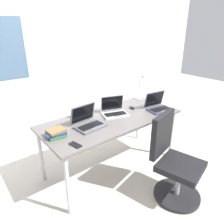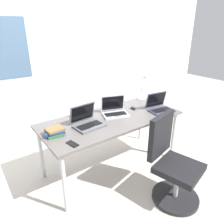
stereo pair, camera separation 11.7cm
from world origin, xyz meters
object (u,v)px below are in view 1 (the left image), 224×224
(laptop_far_corner, at_px, (114,111))
(laptop_front_right, at_px, (88,122))
(book_stack, at_px, (56,133))
(office_chair, at_px, (173,165))
(coffee_mug, at_px, (74,114))
(laptop_mid_desk, at_px, (158,106))
(computer_mouse, at_px, (132,108))
(desk_lamp, at_px, (141,87))
(cell_phone, at_px, (75,145))

(laptop_far_corner, height_order, laptop_front_right, laptop_front_right)
(laptop_front_right, distance_m, book_stack, 0.40)
(book_stack, height_order, office_chair, office_chair)
(book_stack, bearing_deg, coffee_mug, 39.72)
(laptop_far_corner, bearing_deg, coffee_mug, 151.58)
(laptop_mid_desk, relative_size, computer_mouse, 3.73)
(office_chair, bearing_deg, laptop_far_corner, 97.20)
(laptop_mid_desk, height_order, coffee_mug, laptop_mid_desk)
(computer_mouse, bearing_deg, office_chair, -108.29)
(laptop_front_right, xyz_separation_m, book_stack, (-0.40, 0.00, -0.01))
(laptop_mid_desk, bearing_deg, book_stack, 172.87)
(desk_lamp, relative_size, cell_phone, 2.94)
(laptop_mid_desk, relative_size, coffee_mug, 3.17)
(desk_lamp, distance_m, coffee_mug, 1.18)
(laptop_mid_desk, bearing_deg, cell_phone, -175.82)
(laptop_mid_desk, relative_size, cell_phone, 2.63)
(laptop_far_corner, relative_size, coffee_mug, 3.44)
(laptop_front_right, height_order, cell_phone, laptop_front_right)
(cell_phone, distance_m, book_stack, 0.29)
(laptop_far_corner, relative_size, cell_phone, 2.86)
(desk_lamp, height_order, cell_phone, desk_lamp)
(cell_phone, distance_m, office_chair, 1.11)
(laptop_mid_desk, bearing_deg, desk_lamp, 74.88)
(desk_lamp, xyz_separation_m, cell_phone, (-1.49, -0.56, -0.19))
(coffee_mug, height_order, office_chair, office_chair)
(laptop_far_corner, distance_m, cell_phone, 0.86)
(laptop_front_right, bearing_deg, desk_lamp, 13.78)
(book_stack, xyz_separation_m, office_chair, (0.97, -0.82, -0.38))
(computer_mouse, distance_m, coffee_mug, 0.82)
(laptop_far_corner, bearing_deg, book_stack, -175.03)
(laptop_far_corner, bearing_deg, office_chair, -82.80)
(cell_phone, height_order, book_stack, book_stack)
(laptop_mid_desk, relative_size, laptop_front_right, 1.01)
(book_stack, relative_size, coffee_mug, 1.97)
(laptop_front_right, bearing_deg, cell_phone, -140.29)
(laptop_far_corner, height_order, office_chair, laptop_far_corner)
(coffee_mug, bearing_deg, cell_phone, -118.37)
(laptop_far_corner, xyz_separation_m, book_stack, (-0.85, -0.07, -0.01))
(computer_mouse, bearing_deg, laptop_mid_desk, -48.89)
(book_stack, xyz_separation_m, coffee_mug, (0.39, 0.32, 0.01))
(cell_phone, xyz_separation_m, coffee_mug, (0.33, 0.60, 0.04))
(laptop_far_corner, bearing_deg, laptop_front_right, -170.30)
(laptop_mid_desk, height_order, cell_phone, laptop_mid_desk)
(laptop_far_corner, xyz_separation_m, cell_phone, (-0.79, -0.35, -0.04))
(office_chair, bearing_deg, book_stack, 139.65)
(computer_mouse, relative_size, cell_phone, 0.71)
(desk_lamp, height_order, book_stack, desk_lamp)
(computer_mouse, bearing_deg, coffee_mug, 156.86)
(laptop_front_right, height_order, coffee_mug, laptop_front_right)
(laptop_far_corner, xyz_separation_m, coffee_mug, (-0.46, 0.25, -0.00))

